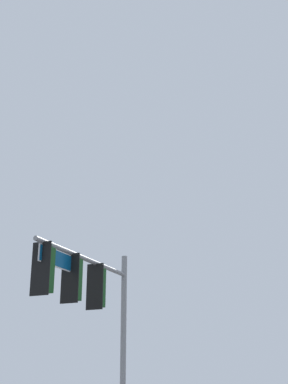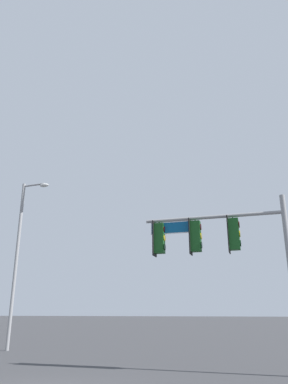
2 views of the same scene
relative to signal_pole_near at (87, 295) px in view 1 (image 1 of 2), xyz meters
The scene contains 1 object.
signal_pole_near is the anchor object (origin of this frame).
Camera 1 is at (8.78, 2.67, 1.80)m, focal length 50.00 mm.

